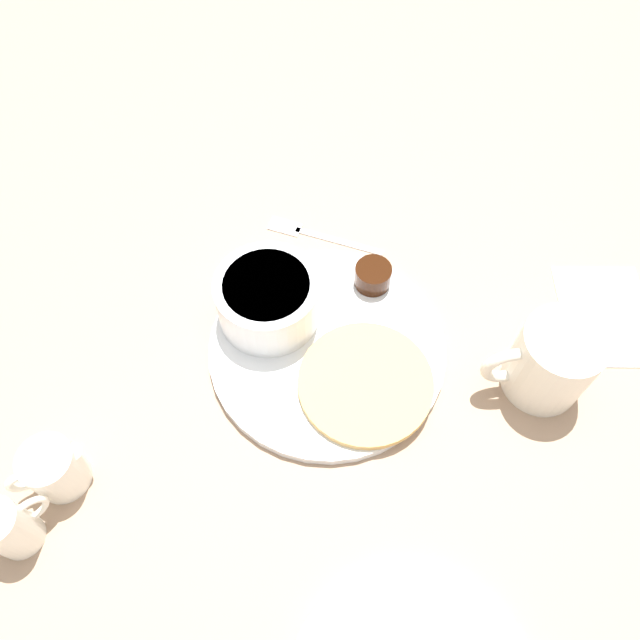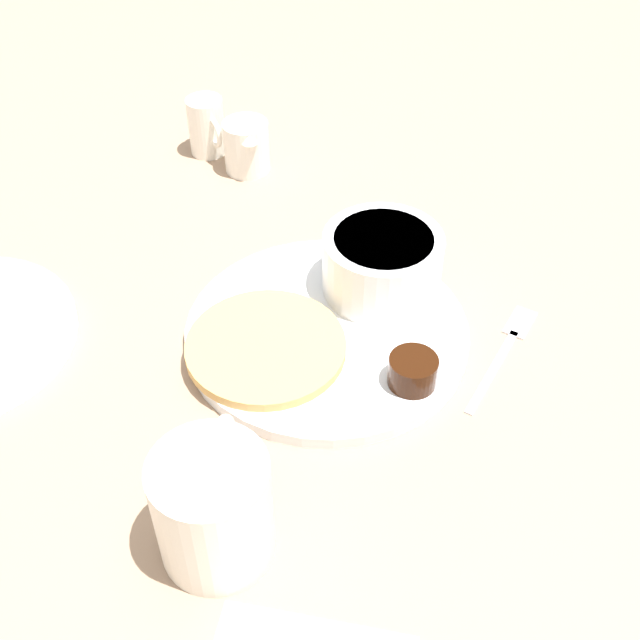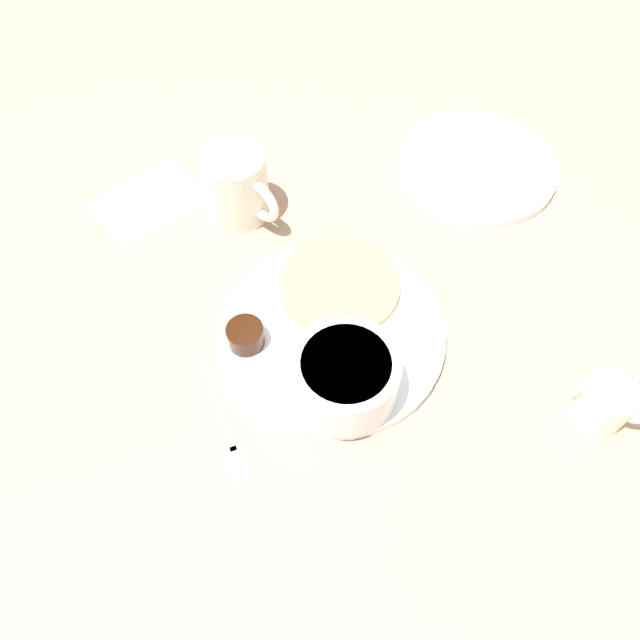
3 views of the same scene
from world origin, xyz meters
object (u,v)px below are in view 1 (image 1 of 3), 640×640
(plate, at_px, (327,348))
(creamer_pitcher_far, at_px, (8,528))
(fork, at_px, (312,233))
(creamer_pitcher_near, at_px, (54,469))
(bowl, at_px, (268,298))
(coffee_mug, at_px, (549,362))

(plate, relative_size, creamer_pitcher_far, 3.66)
(fork, bearing_deg, creamer_pitcher_near, 128.84)
(plate, bearing_deg, creamer_pitcher_far, 111.74)
(plate, height_order, fork, plate)
(plate, bearing_deg, creamer_pitcher_near, 105.92)
(creamer_pitcher_near, xyz_separation_m, creamer_pitcher_far, (-0.05, 0.04, 0.00))
(creamer_pitcher_near, distance_m, fork, 0.38)
(plate, distance_m, bowl, 0.08)
(coffee_mug, relative_size, creamer_pitcher_near, 1.52)
(creamer_pitcher_near, bearing_deg, coffee_mug, -90.61)
(plate, relative_size, bowl, 2.30)
(bowl, relative_size, creamer_pitcher_near, 1.47)
(coffee_mug, xyz_separation_m, creamer_pitcher_far, (-0.04, 0.52, -0.01))
(coffee_mug, relative_size, fork, 0.87)
(bowl, distance_m, coffee_mug, 0.29)
(coffee_mug, xyz_separation_m, creamer_pitcher_near, (0.01, 0.48, -0.02))
(coffee_mug, height_order, creamer_pitcher_near, coffee_mug)
(creamer_pitcher_near, height_order, creamer_pitcher_far, creamer_pitcher_far)
(coffee_mug, relative_size, creamer_pitcher_far, 1.64)
(plate, height_order, coffee_mug, coffee_mug)
(bowl, distance_m, creamer_pitcher_near, 0.26)
(creamer_pitcher_far, bearing_deg, creamer_pitcher_near, -38.96)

